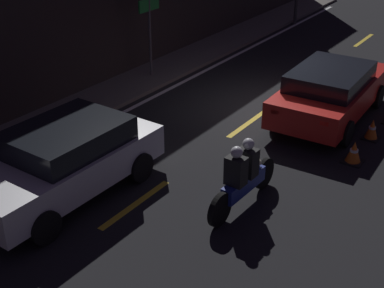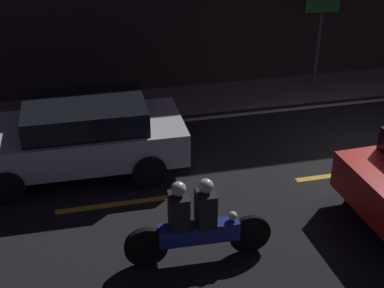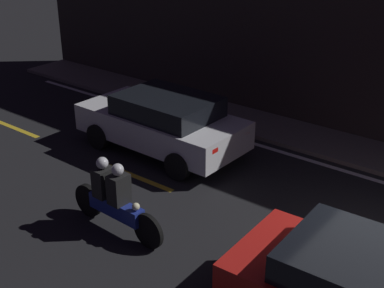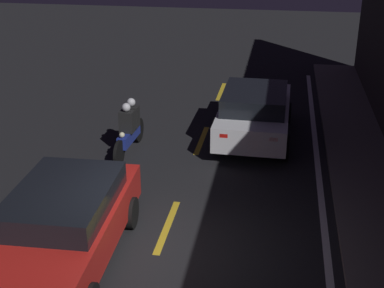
% 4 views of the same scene
% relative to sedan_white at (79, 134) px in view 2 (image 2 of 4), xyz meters
% --- Properties ---
extents(raised_curb, '(28.00, 1.61, 0.10)m').
position_rel_sedan_white_xyz_m(raised_curb, '(5.95, 2.75, -0.71)').
color(raised_curb, '#605B56').
rests_on(raised_curb, ground).
extents(lane_dash_b, '(2.00, 0.14, 0.01)m').
position_rel_sedan_white_xyz_m(lane_dash_b, '(0.45, -1.40, -0.76)').
color(lane_dash_b, gold).
rests_on(lane_dash_b, ground).
extents(lane_dash_c, '(2.00, 0.14, 0.01)m').
position_rel_sedan_white_xyz_m(lane_dash_c, '(4.95, -1.40, -0.76)').
color(lane_dash_c, gold).
rests_on(lane_dash_c, ground).
extents(lane_solid_kerb, '(25.20, 0.14, 0.01)m').
position_rel_sedan_white_xyz_m(lane_solid_kerb, '(5.95, 1.69, -0.76)').
color(lane_solid_kerb, silver).
rests_on(lane_solid_kerb, ground).
extents(sedan_white, '(4.12, 2.03, 1.43)m').
position_rel_sedan_white_xyz_m(sedan_white, '(0.00, 0.00, 0.00)').
color(sedan_white, silver).
rests_on(sedan_white, ground).
extents(motorcycle, '(2.26, 0.39, 1.40)m').
position_rel_sedan_white_xyz_m(motorcycle, '(1.53, -3.12, -0.11)').
color(motorcycle, black).
rests_on(motorcycle, ground).
extents(shop_sign, '(0.90, 0.08, 2.40)m').
position_rel_sedan_white_xyz_m(shop_sign, '(6.19, 2.73, 1.03)').
color(shop_sign, '#4C4C51').
rests_on(shop_sign, raised_curb).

